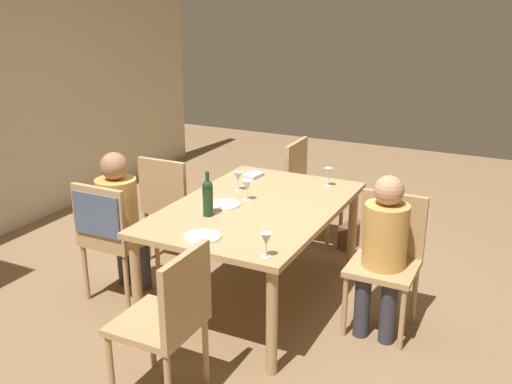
{
  "coord_description": "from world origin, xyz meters",
  "views": [
    {
      "loc": [
        -3.49,
        -1.73,
        2.18
      ],
      "look_at": [
        0.0,
        0.0,
        0.85
      ],
      "focal_mm": 40.68,
      "sensor_mm": 36.0,
      "label": 1
    }
  ],
  "objects_px": {
    "chair_right_end": "(307,184)",
    "dinner_plate_host": "(203,237)",
    "dining_table": "(256,215)",
    "chair_near": "(387,252)",
    "chair_far_right": "(171,201)",
    "wine_glass_centre": "(238,177)",
    "wine_glass_near_left": "(266,240)",
    "person_man_bearded": "(120,213)",
    "wine_glass_far": "(328,173)",
    "chair_left_end": "(170,315)",
    "handbag": "(351,235)",
    "chair_far_left": "(107,227)",
    "wine_bottle_tall_green": "(208,197)",
    "person_woman_host": "(384,244)",
    "wine_glass_near_right": "(247,186)",
    "dinner_plate_guest_left": "(224,205)"
  },
  "relations": [
    {
      "from": "chair_far_right",
      "to": "wine_glass_far",
      "type": "relative_size",
      "value": 6.17
    },
    {
      "from": "wine_glass_near_left",
      "to": "handbag",
      "type": "height_order",
      "value": "wine_glass_near_left"
    },
    {
      "from": "chair_right_end",
      "to": "handbag",
      "type": "relative_size",
      "value": 3.29
    },
    {
      "from": "chair_near",
      "to": "chair_far_right",
      "type": "height_order",
      "value": "same"
    },
    {
      "from": "dining_table",
      "to": "chair_right_end",
      "type": "relative_size",
      "value": 1.85
    },
    {
      "from": "wine_glass_far",
      "to": "chair_near",
      "type": "bearing_deg",
      "value": -131.53
    },
    {
      "from": "chair_far_right",
      "to": "wine_glass_near_left",
      "type": "xyz_separation_m",
      "value": [
        -1.04,
        -1.37,
        0.32
      ]
    },
    {
      "from": "person_woman_host",
      "to": "dinner_plate_host",
      "type": "bearing_deg",
      "value": 33.32
    },
    {
      "from": "wine_bottle_tall_green",
      "to": "wine_glass_far",
      "type": "height_order",
      "value": "wine_bottle_tall_green"
    },
    {
      "from": "wine_bottle_tall_green",
      "to": "person_man_bearded",
      "type": "bearing_deg",
      "value": 92.42
    },
    {
      "from": "chair_far_right",
      "to": "person_man_bearded",
      "type": "distance_m",
      "value": 0.66
    },
    {
      "from": "dinner_plate_host",
      "to": "handbag",
      "type": "relative_size",
      "value": 0.83
    },
    {
      "from": "chair_left_end",
      "to": "person_woman_host",
      "type": "bearing_deg",
      "value": -35.3
    },
    {
      "from": "chair_left_end",
      "to": "wine_glass_near_left",
      "type": "height_order",
      "value": "chair_left_end"
    },
    {
      "from": "chair_near",
      "to": "wine_glass_near_right",
      "type": "relative_size",
      "value": 6.17
    },
    {
      "from": "person_man_bearded",
      "to": "wine_bottle_tall_green",
      "type": "distance_m",
      "value": 0.78
    },
    {
      "from": "chair_far_right",
      "to": "wine_glass_near_right",
      "type": "relative_size",
      "value": 6.17
    },
    {
      "from": "wine_glass_centre",
      "to": "chair_right_end",
      "type": "bearing_deg",
      "value": -10.29
    },
    {
      "from": "dining_table",
      "to": "person_woman_host",
      "type": "relative_size",
      "value": 1.55
    },
    {
      "from": "chair_far_right",
      "to": "dinner_plate_guest_left",
      "type": "xyz_separation_m",
      "value": [
        -0.4,
        -0.74,
        0.22
      ]
    },
    {
      "from": "chair_near",
      "to": "handbag",
      "type": "xyz_separation_m",
      "value": [
        1.14,
        0.59,
        -0.42
      ]
    },
    {
      "from": "wine_glass_far",
      "to": "handbag",
      "type": "bearing_deg",
      "value": -3.51
    },
    {
      "from": "person_man_bearded",
      "to": "chair_left_end",
      "type": "bearing_deg",
      "value": -40.37
    },
    {
      "from": "chair_left_end",
      "to": "wine_glass_far",
      "type": "bearing_deg",
      "value": -6.9
    },
    {
      "from": "person_man_bearded",
      "to": "wine_glass_far",
      "type": "height_order",
      "value": "person_man_bearded"
    },
    {
      "from": "dining_table",
      "to": "chair_near",
      "type": "relative_size",
      "value": 1.85
    },
    {
      "from": "wine_glass_near_right",
      "to": "dinner_plate_guest_left",
      "type": "xyz_separation_m",
      "value": [
        -0.17,
        0.1,
        -0.1
      ]
    },
    {
      "from": "person_man_bearded",
      "to": "wine_glass_far",
      "type": "relative_size",
      "value": 7.51
    },
    {
      "from": "chair_near",
      "to": "wine_glass_near_left",
      "type": "bearing_deg",
      "value": 58.73
    },
    {
      "from": "chair_right_end",
      "to": "dinner_plate_host",
      "type": "xyz_separation_m",
      "value": [
        -1.9,
        -0.05,
        0.22
      ]
    },
    {
      "from": "chair_far_right",
      "to": "wine_glass_near_left",
      "type": "bearing_deg",
      "value": -37.19
    },
    {
      "from": "person_man_bearded",
      "to": "wine_glass_near_left",
      "type": "height_order",
      "value": "person_man_bearded"
    },
    {
      "from": "dinner_plate_guest_left",
      "to": "chair_far_left",
      "type": "bearing_deg",
      "value": 118.52
    },
    {
      "from": "wine_bottle_tall_green",
      "to": "dinner_plate_host",
      "type": "bearing_deg",
      "value": -154.51
    },
    {
      "from": "chair_far_right",
      "to": "handbag",
      "type": "distance_m",
      "value": 1.65
    },
    {
      "from": "wine_glass_far",
      "to": "person_man_bearded",
      "type": "bearing_deg",
      "value": 128.54
    },
    {
      "from": "wine_glass_near_right",
      "to": "dinner_plate_host",
      "type": "bearing_deg",
      "value": -174.68
    },
    {
      "from": "chair_near",
      "to": "wine_glass_far",
      "type": "height_order",
      "value": "chair_near"
    },
    {
      "from": "dinner_plate_guest_left",
      "to": "handbag",
      "type": "bearing_deg",
      "value": -22.49
    },
    {
      "from": "wine_glass_near_right",
      "to": "handbag",
      "type": "height_order",
      "value": "wine_glass_near_right"
    },
    {
      "from": "chair_right_end",
      "to": "wine_glass_centre",
      "type": "distance_m",
      "value": 1.06
    },
    {
      "from": "chair_left_end",
      "to": "dinner_plate_host",
      "type": "bearing_deg",
      "value": 12.59
    },
    {
      "from": "chair_far_left",
      "to": "handbag",
      "type": "distance_m",
      "value": 2.22
    },
    {
      "from": "chair_right_end",
      "to": "wine_glass_near_left",
      "type": "relative_size",
      "value": 6.17
    },
    {
      "from": "chair_right_end",
      "to": "wine_bottle_tall_green",
      "type": "height_order",
      "value": "wine_bottle_tall_green"
    },
    {
      "from": "dining_table",
      "to": "chair_far_left",
      "type": "height_order",
      "value": "chair_far_left"
    },
    {
      "from": "person_man_bearded",
      "to": "handbag",
      "type": "distance_m",
      "value": 2.12
    },
    {
      "from": "chair_far_right",
      "to": "wine_glass_centre",
      "type": "height_order",
      "value": "chair_far_right"
    },
    {
      "from": "chair_far_left",
      "to": "dinner_plate_host",
      "type": "xyz_separation_m",
      "value": [
        -0.16,
        -0.9,
        0.16
      ]
    },
    {
      "from": "wine_glass_centre",
      "to": "handbag",
      "type": "height_order",
      "value": "wine_glass_centre"
    }
  ]
}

